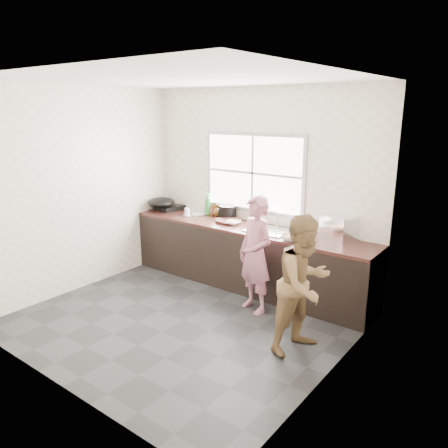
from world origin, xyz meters
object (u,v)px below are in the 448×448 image
Objects in this scene: cutting_board at (229,221)px; bowl_held at (259,232)px; woman at (255,258)px; bowl_mince at (233,223)px; person_side at (304,284)px; dish_rack at (339,227)px; bowl_crabs at (290,238)px; pot_lid_right at (192,211)px; black_pot at (228,212)px; bottle_green at (209,204)px; plate_food at (199,213)px; bottle_brown_short at (218,211)px; glass_jar at (187,212)px; wok at (161,203)px; bottle_brown_tall at (213,209)px; pot_lid_left at (193,215)px; burner at (169,207)px.

bowl_held reaches higher than cutting_board.
woman is 6.95× the size of bowl_mince.
person_side is 1.29m from dish_rack.
pot_lid_right is (-1.97, 0.44, -0.02)m from bowl_crabs.
black_pot is 0.78× the size of bottle_green.
plate_food is 0.33m from bottle_brown_short.
cutting_board is at bearing -18.22° from bottle_green.
cutting_board is at bearing 5.21° from glass_jar.
cutting_board is at bearing 158.35° from bowl_held.
cutting_board is 1.24m from wok.
bowl_crabs is at bearing -113.73° from dish_rack.
glass_jar is at bearing 171.63° from bowl_held.
bottle_brown_tall is at bearing -159.84° from dish_rack.
person_side reaches higher than bottle_green.
black_pot reaches higher than pot_lid_right.
pot_lid_left is (-0.52, -0.18, -0.09)m from black_pot.
burner is at bearing 169.26° from bowl_held.
bowl_mince is 0.81m from plate_food.
wok is at bearing -165.93° from black_pot.
pot_lid_left is (-1.53, 0.60, 0.20)m from woman.
wok is at bearing -178.97° from bowl_mince.
bowl_mince is 1.09× the size of bowl_crabs.
black_pot is (-1.28, 0.44, 0.07)m from bowl_crabs.
bottle_green is 0.11m from bottle_brown_tall.
glass_jar is (-2.46, 1.01, 0.20)m from person_side.
bottle_brown_short reaches higher than cutting_board.
person_side is at bearing -23.82° from pot_lid_left.
bowl_crabs is 0.81× the size of bowl_held.
pot_lid_right is (0.42, 0.07, -0.03)m from burner.
cutting_board is at bearing -4.38° from burner.
person_side is 4.29× the size of bottle_green.
black_pot is (-1.88, 1.24, 0.24)m from person_side.
person_side is at bearing -21.30° from burner.
black_pot reaches higher than bowl_mince.
pot_lid_right is (-0.84, 0.17, -0.01)m from cutting_board.
black_pot is at bearing 130.61° from cutting_board.
bowl_held is 0.84× the size of black_pot.
pot_lid_left reaches higher than pot_lid_right.
cutting_board is 1.17m from bowl_crabs.
wok is (-1.23, -0.10, 0.12)m from cutting_board.
woman reaches higher than dish_rack.
burner is at bearing -175.21° from bottle_brown_tall.
wok is (-0.51, -0.04, 0.08)m from glass_jar.
bowl_mince reaches higher than cutting_board.
pot_lid_right is at bearing 116.52° from glass_jar.
bottle_brown_tall is 0.85m from burner.
plate_food is (-2.38, 1.19, 0.16)m from person_side.
bottle_brown_tall reaches higher than bowl_mince.
bowl_held is at bearing 67.52° from person_side.
cutting_board is 1.74× the size of pot_lid_right.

